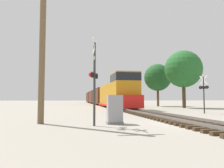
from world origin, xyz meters
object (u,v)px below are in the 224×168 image
object	(u,v)px
tree_far_right	(183,69)
tree_mid_background	(158,78)
crossing_signal_far	(204,89)
crossing_signal_near	(94,77)
relay_cabinet	(115,110)
utility_pole	(43,34)
freight_train	(99,97)

from	to	relation	value
tree_far_right	tree_mid_background	bearing A→B (deg)	95.82
crossing_signal_far	tree_far_right	xyz separation A→B (m)	(4.45, 12.22, 3.73)
crossing_signal_near	crossing_signal_far	xyz separation A→B (m)	(11.32, 7.89, -0.20)
relay_cabinet	tree_far_right	world-z (taller)	tree_far_right
utility_pole	tree_mid_background	size ratio (longest dim) A/B	1.23
crossing_signal_near	utility_pole	size ratio (longest dim) A/B	0.45
utility_pole	tree_mid_background	distance (m)	32.36
relay_cabinet	crossing_signal_far	bearing A→B (deg)	35.28
freight_train	tree_mid_background	bearing A→B (deg)	-59.76
crossing_signal_far	tree_mid_background	xyz separation A→B (m)	(3.59, 20.68, 3.22)
utility_pole	tree_far_right	xyz separation A→B (m)	(18.59, 18.61, 0.94)
tree_far_right	utility_pole	bearing A→B (deg)	-134.97
freight_train	crossing_signal_far	bearing A→B (deg)	-80.86
relay_cabinet	tree_mid_background	xyz separation A→B (m)	(13.67, 27.81, 4.74)
crossing_signal_near	crossing_signal_far	bearing A→B (deg)	141.82
relay_cabinet	tree_mid_background	size ratio (longest dim) A/B	0.20
utility_pole	tree_mid_background	xyz separation A→B (m)	(17.73, 27.07, 0.44)
tree_mid_background	relay_cabinet	bearing A→B (deg)	-116.17
crossing_signal_near	relay_cabinet	xyz separation A→B (m)	(1.23, 0.76, -1.72)
tree_far_right	tree_mid_background	world-z (taller)	tree_far_right
relay_cabinet	utility_pole	bearing A→B (deg)	169.61
crossing_signal_far	relay_cabinet	bearing A→B (deg)	108.22
tree_far_right	tree_mid_background	distance (m)	8.52
relay_cabinet	utility_pole	xyz separation A→B (m)	(-4.06, 0.74, 4.30)
relay_cabinet	freight_train	bearing A→B (deg)	84.68
freight_train	relay_cabinet	world-z (taller)	freight_train
freight_train	tree_far_right	distance (m)	27.24
freight_train	utility_pole	size ratio (longest dim) A/B	6.66
crossing_signal_far	relay_cabinet	distance (m)	12.44
freight_train	relay_cabinet	distance (m)	44.41
tree_far_right	crossing_signal_far	bearing A→B (deg)	-110.00
crossing_signal_far	tree_far_right	size ratio (longest dim) A/B	0.41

